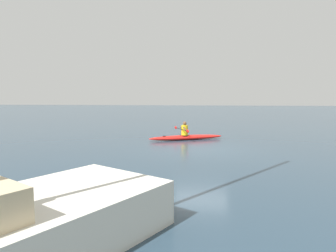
# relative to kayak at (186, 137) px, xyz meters

# --- Properties ---
(ground_plane) EXTENTS (160.00, 160.00, 0.00)m
(ground_plane) POSITION_rel_kayak_xyz_m (-0.88, 2.97, -0.14)
(ground_plane) COLOR #283D4C
(kayak) EXTENTS (4.27, 2.39, 0.27)m
(kayak) POSITION_rel_kayak_xyz_m (0.00, 0.00, 0.00)
(kayak) COLOR red
(kayak) RESTS_ON ground
(kayaker) EXTENTS (1.03, 2.15, 0.78)m
(kayaker) POSITION_rel_kayak_xyz_m (0.12, 0.06, 0.46)
(kayaker) COLOR yellow
(kayaker) RESTS_ON kayak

